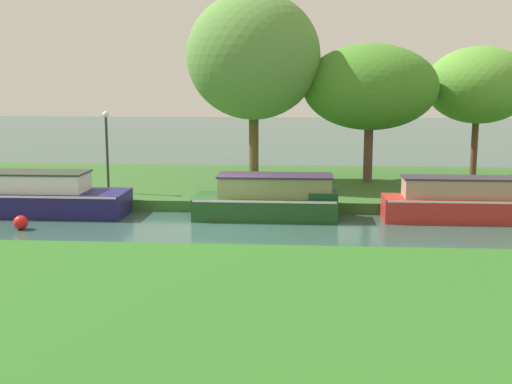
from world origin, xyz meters
name	(u,v)px	position (x,y,z in m)	size (l,w,h in m)	color
ground_plane	(219,225)	(0.00, 0.00, 0.00)	(120.00, 120.00, 0.00)	#2F5047
riverbank_far	(240,185)	(0.00, 7.00, 0.20)	(72.00, 10.00, 0.40)	#336027
riverbank_near	(159,319)	(0.00, -9.00, 0.20)	(72.00, 10.00, 0.40)	#2C6821
forest_barge	(270,199)	(1.61, 1.20, 0.67)	(4.85, 1.81, 1.51)	#1E4B1E
red_narrowboat	(472,203)	(8.34, 1.20, 0.63)	(6.11, 1.44, 1.49)	red
navy_cruiser	(35,196)	(-6.63, 1.20, 0.65)	(6.30, 1.95, 1.52)	navy
willow_tree_left	(253,56)	(0.63, 6.29, 5.60)	(5.45, 4.63, 7.79)	brown
willow_tree_centre	(370,87)	(5.43, 6.87, 4.35)	(5.57, 4.19, 5.74)	brown
willow_tree_right	(479,85)	(10.25, 8.57, 4.42)	(4.56, 4.14, 5.69)	brown
lamp_post	(107,142)	(-4.72, 3.51, 2.34)	(0.24, 0.24, 3.11)	#333338
mooring_post_near	(47,187)	(-6.80, 2.73, 0.71)	(0.20, 0.20, 0.62)	brown
channel_buoy	(21,223)	(-6.19, -1.09, 0.23)	(0.45, 0.45, 0.45)	red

